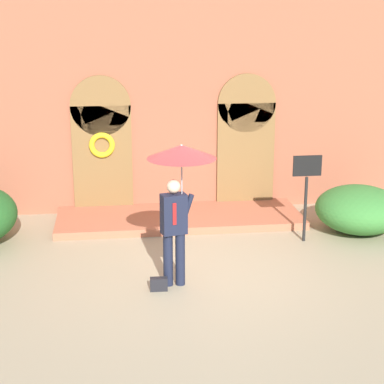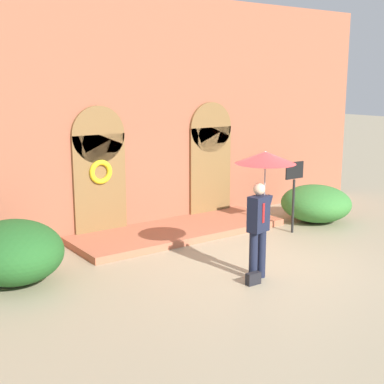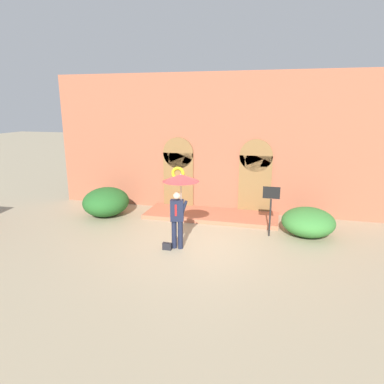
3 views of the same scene
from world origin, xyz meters
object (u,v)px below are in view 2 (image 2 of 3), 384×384
shrub_left (13,252)px  shrub_right (316,203)px  person_with_umbrella (264,176)px  handbag (253,279)px  sign_post (294,185)px

shrub_left → shrub_right: bearing=-2.1°
shrub_right → person_with_umbrella: bearing=-151.0°
shrub_right → handbag: bearing=-151.1°
person_with_umbrella → shrub_left: size_ratio=1.18×
person_with_umbrella → shrub_left: (-3.81, 2.45, -1.35)m
sign_post → shrub_left: (-6.45, 0.69, -0.60)m
shrub_right → shrub_left: bearing=177.9°
handbag → sign_post: sign_post is taller
handbag → shrub_left: 4.37m
handbag → shrub_left: size_ratio=0.14×
person_with_umbrella → sign_post: size_ratio=1.37×
person_with_umbrella → shrub_right: person_with_umbrella is taller
sign_post → handbag: bearing=-147.0°
person_with_umbrella → shrub_left: 4.73m
person_with_umbrella → sign_post: bearing=33.6°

